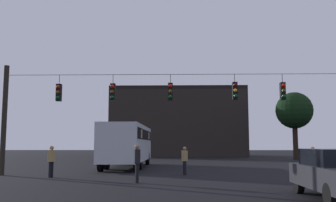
{
  "coord_description": "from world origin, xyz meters",
  "views": [
    {
      "loc": [
        0.2,
        -4.7,
        1.66
      ],
      "look_at": [
        -0.43,
        21.43,
        4.7
      ],
      "focal_mm": 40.09,
      "sensor_mm": 36.0,
      "label": 1
    }
  ],
  "objects_px": {
    "pedestrian_near_bus": "(185,159)",
    "tree_left_silhouette": "(294,111)",
    "pedestrian_crossing_left": "(313,163)",
    "pedestrian_crossing_center": "(51,160)",
    "pedestrian_crossing_right": "(137,161)",
    "city_bus": "(128,142)"
  },
  "relations": [
    {
      "from": "pedestrian_near_bus",
      "to": "tree_left_silhouette",
      "type": "height_order",
      "value": "tree_left_silhouette"
    },
    {
      "from": "pedestrian_crossing_left",
      "to": "pedestrian_crossing_center",
      "type": "relative_size",
      "value": 0.98
    },
    {
      "from": "pedestrian_crossing_center",
      "to": "tree_left_silhouette",
      "type": "distance_m",
      "value": 29.71
    },
    {
      "from": "pedestrian_crossing_center",
      "to": "pedestrian_near_bus",
      "type": "bearing_deg",
      "value": 14.33
    },
    {
      "from": "tree_left_silhouette",
      "to": "pedestrian_near_bus",
      "type": "bearing_deg",
      "value": -121.32
    },
    {
      "from": "pedestrian_crossing_center",
      "to": "pedestrian_crossing_right",
      "type": "distance_m",
      "value": 5.28
    },
    {
      "from": "pedestrian_crossing_left",
      "to": "pedestrian_crossing_center",
      "type": "height_order",
      "value": "pedestrian_crossing_center"
    },
    {
      "from": "pedestrian_crossing_left",
      "to": "pedestrian_near_bus",
      "type": "bearing_deg",
      "value": 143.27
    },
    {
      "from": "pedestrian_crossing_left",
      "to": "pedestrian_crossing_right",
      "type": "distance_m",
      "value": 7.67
    },
    {
      "from": "city_bus",
      "to": "pedestrian_near_bus",
      "type": "relative_size",
      "value": 7.17
    },
    {
      "from": "pedestrian_near_bus",
      "to": "tree_left_silhouette",
      "type": "distance_m",
      "value": 24.37
    },
    {
      "from": "pedestrian_crossing_center",
      "to": "city_bus",
      "type": "bearing_deg",
      "value": 71.61
    },
    {
      "from": "pedestrian_crossing_center",
      "to": "pedestrian_near_bus",
      "type": "distance_m",
      "value": 7.0
    },
    {
      "from": "pedestrian_crossing_left",
      "to": "tree_left_silhouette",
      "type": "distance_m",
      "value": 25.92
    },
    {
      "from": "pedestrian_crossing_right",
      "to": "tree_left_silhouette",
      "type": "relative_size",
      "value": 0.23
    },
    {
      "from": "pedestrian_crossing_left",
      "to": "pedestrian_crossing_center",
      "type": "distance_m",
      "value": 12.52
    },
    {
      "from": "pedestrian_crossing_left",
      "to": "tree_left_silhouette",
      "type": "relative_size",
      "value": 0.21
    },
    {
      "from": "pedestrian_crossing_center",
      "to": "pedestrian_near_bus",
      "type": "relative_size",
      "value": 1.04
    },
    {
      "from": "city_bus",
      "to": "tree_left_silhouette",
      "type": "bearing_deg",
      "value": 40.01
    },
    {
      "from": "city_bus",
      "to": "pedestrian_crossing_left",
      "type": "relative_size",
      "value": 7.05
    },
    {
      "from": "city_bus",
      "to": "pedestrian_crossing_left",
      "type": "height_order",
      "value": "city_bus"
    },
    {
      "from": "city_bus",
      "to": "tree_left_silhouette",
      "type": "relative_size",
      "value": 1.49
    }
  ]
}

